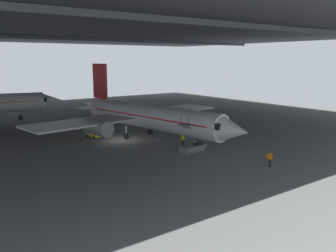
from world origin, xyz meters
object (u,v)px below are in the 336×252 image
object	(u,v)px
crew_worker_by_stairs	(183,139)
traffic_cone_orange	(266,156)
baggage_tug	(94,134)
crew_worker_near_nose	(270,158)
airplane_main	(147,116)
boarding_stairs	(193,145)

from	to	relation	value
crew_worker_by_stairs	traffic_cone_orange	xyz separation A→B (m)	(4.23, -10.18, -0.65)
crew_worker_by_stairs	baggage_tug	size ratio (longest dim) A/B	0.70
crew_worker_near_nose	crew_worker_by_stairs	world-z (taller)	crew_worker_by_stairs
airplane_main	crew_worker_near_nose	size ratio (longest dim) A/B	20.25
crew_worker_by_stairs	baggage_tug	world-z (taller)	crew_worker_by_stairs
crew_worker_near_nose	baggage_tug	xyz separation A→B (m)	(-9.01, 24.29, -0.41)
crew_worker_near_nose	traffic_cone_orange	world-z (taller)	crew_worker_near_nose
boarding_stairs	traffic_cone_orange	size ratio (longest dim) A/B	7.46
crew_worker_near_nose	crew_worker_by_stairs	distance (m)	12.79
boarding_stairs	baggage_tug	world-z (taller)	boarding_stairs
airplane_main	crew_worker_by_stairs	xyz separation A→B (m)	(1.37, -6.58, -2.35)
airplane_main	crew_worker_near_nose	world-z (taller)	airplane_main
airplane_main	baggage_tug	size ratio (longest dim) A/B	14.06
airplane_main	traffic_cone_orange	size ratio (longest dim) A/B	55.55
airplane_main	boarding_stairs	world-z (taller)	airplane_main
airplane_main	baggage_tug	distance (m)	8.21
traffic_cone_orange	crew_worker_by_stairs	bearing A→B (deg)	112.55
airplane_main	crew_worker_by_stairs	world-z (taller)	airplane_main
airplane_main	traffic_cone_orange	xyz separation A→B (m)	(5.60, -16.76, -2.99)
crew_worker_by_stairs	traffic_cone_orange	size ratio (longest dim) A/B	2.75
traffic_cone_orange	baggage_tug	bearing A→B (deg)	117.74
crew_worker_near_nose	traffic_cone_orange	distance (m)	3.56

